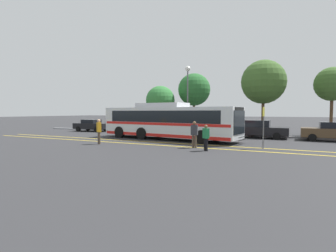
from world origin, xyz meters
TOP-DOWN VIEW (x-y plane):
  - ground_plane at (0.00, 0.00)m, footprint 220.00×220.00m
  - lane_strip_0 at (-0.31, -2.37)m, footprint 32.03×0.20m
  - lane_strip_1 at (-0.31, -3.86)m, footprint 32.03×0.20m
  - curb_strip at (-0.31, 5.49)m, footprint 40.03×0.36m
  - transit_bus at (-0.33, -0.16)m, footprint 12.54×4.21m
  - parked_car_0 at (-12.34, 4.08)m, footprint 4.31×2.07m
  - parked_car_1 at (-6.06, 4.45)m, footprint 4.42×2.00m
  - parked_car_2 at (0.13, 4.60)m, footprint 4.11×2.18m
  - parked_car_3 at (6.33, 4.38)m, footprint 4.84×2.00m
  - parked_car_4 at (11.76, 4.26)m, footprint 4.23×1.98m
  - pedestrian_0 at (-3.35, -5.16)m, footprint 0.47×0.41m
  - pedestrian_1 at (4.48, -4.97)m, footprint 0.46×0.44m
  - pedestrian_2 at (3.41, -4.00)m, footprint 0.42×0.22m
  - bus_stop_sign at (7.41, -2.48)m, footprint 0.09×0.40m
  - street_lamp at (-1.21, 6.53)m, footprint 0.55×0.55m
  - tree_0 at (-1.93, 10.48)m, footprint 3.91×3.91m
  - tree_1 at (-5.44, 8.31)m, footprint 3.47×3.47m
  - tree_2 at (6.33, 7.53)m, footprint 4.27×4.27m
  - tree_3 at (12.27, 9.24)m, footprint 3.18×3.18m

SIDE VIEW (x-z plane):
  - ground_plane at x=0.00m, z-range 0.00..0.00m
  - lane_strip_0 at x=-0.31m, z-range 0.00..0.01m
  - lane_strip_1 at x=-0.31m, z-range 0.00..0.01m
  - curb_strip at x=-0.31m, z-range 0.00..0.15m
  - parked_car_0 at x=-12.34m, z-range 0.02..1.41m
  - parked_car_2 at x=0.13m, z-range 0.03..1.42m
  - parked_car_1 at x=-6.06m, z-range 0.01..1.49m
  - parked_car_4 at x=11.76m, z-range 0.01..1.51m
  - parked_car_3 at x=6.33m, z-range -0.01..1.56m
  - pedestrian_1 at x=4.48m, z-range 0.09..1.63m
  - pedestrian_2 at x=3.41m, z-range 0.12..1.81m
  - pedestrian_0 at x=-3.35m, z-range 0.13..1.91m
  - transit_bus at x=-0.33m, z-range 0.02..3.04m
  - bus_stop_sign at x=7.41m, z-range 0.34..2.96m
  - tree_1 at x=-5.44m, z-range 0.96..6.36m
  - tree_3 at x=12.27m, z-range 1.63..8.12m
  - tree_0 at x=-1.93m, z-range 1.50..8.45m
  - tree_2 at x=6.33m, z-range 1.53..8.87m
  - street_lamp at x=-1.21m, z-range 1.74..8.91m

